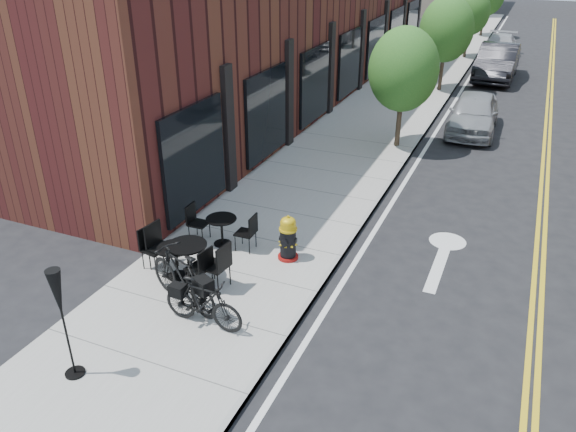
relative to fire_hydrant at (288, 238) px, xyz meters
The scene contains 16 objects.
ground 1.53m from the fire_hydrant, 42.08° to the right, with size 120.00×120.00×0.00m, color black.
sidewalk_near 9.12m from the fire_hydrant, 96.03° to the left, with size 4.00×70.00×0.12m, color #9E9B93.
building_near 14.44m from the fire_hydrant, 112.68° to the left, with size 5.00×28.00×7.00m, color #421615.
tree_near_a 8.31m from the fire_hydrant, 86.85° to the left, with size 2.20×2.20×3.81m.
tree_near_b 16.20m from the fire_hydrant, 88.42° to the left, with size 2.30×2.30×3.98m.
tree_near_c 24.14m from the fire_hydrant, 88.94° to the left, with size 2.10×2.10×3.67m.
fire_hydrant is the anchor object (origin of this frame).
bicycle_left 2.59m from the fire_hydrant, 115.97° to the right, with size 0.55×1.94×1.17m, color black.
bicycle_right 2.77m from the fire_hydrant, 99.56° to the right, with size 0.45×1.59×0.96m, color black.
bistro_set_a 2.39m from the fire_hydrant, 138.60° to the right, with size 1.72×0.85×0.90m.
bistro_set_b 2.15m from the fire_hydrant, 136.31° to the right, with size 1.88×0.89×1.00m.
bistro_set_c 1.61m from the fire_hydrant, behind, with size 1.59×0.70×0.86m.
patio_umbrella 5.04m from the fire_hydrant, 110.25° to the right, with size 0.32×0.32×1.96m.
parked_car_a 11.15m from the fire_hydrant, 77.07° to the left, with size 1.62×4.04×1.38m, color #929499.
parked_car_b 19.85m from the fire_hydrant, 82.78° to the left, with size 1.74×4.99×1.64m, color black.
parked_car_c 24.87m from the fire_hydrant, 84.93° to the left, with size 1.83×4.49×1.30m, color #ADADB2.
Camera 1 is at (3.11, -8.65, 6.46)m, focal length 35.00 mm.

